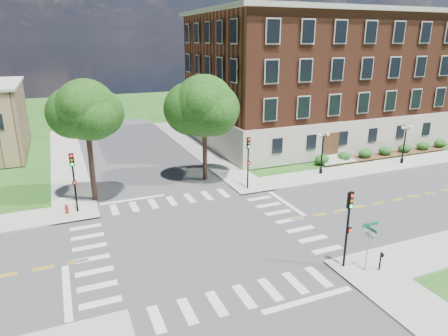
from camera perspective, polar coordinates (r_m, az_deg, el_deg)
name	(u,v)px	position (r m, az deg, el deg)	size (l,w,h in m)	color
ground	(200,238)	(28.26, -3.49, -9.94)	(160.00, 160.00, 0.00)	#1B5116
road_ew	(200,238)	(28.26, -3.49, -9.93)	(90.00, 12.00, 0.01)	#3D3D3F
road_ns	(200,238)	(28.26, -3.49, -9.93)	(12.00, 90.00, 0.01)	#3D3D3F
sidewalk_ne	(280,156)	(47.39, 7.94, 1.67)	(34.00, 34.00, 0.12)	#9E9B93
crosswalk_east	(289,221)	(31.09, 9.23, -7.43)	(2.20, 10.20, 0.02)	silver
stop_bar_east	(286,203)	(34.19, 8.89, -5.00)	(0.40, 5.50, 0.00)	silver
main_building	(313,77)	(56.00, 12.62, 12.54)	(30.60, 22.40, 16.50)	#BDB7A7
shrub_row	(385,156)	(50.90, 21.97, 1.58)	(18.00, 2.00, 1.30)	#214F1A
tree_c	(86,110)	(34.09, -19.15, 7.81)	(4.92, 4.92, 10.17)	black
tree_d	(204,106)	(37.46, -2.86, 8.82)	(5.80, 5.80, 10.08)	black
traffic_signal_se	(348,220)	(24.46, 17.34, -7.10)	(0.36, 0.42, 4.80)	black
traffic_signal_ne	(248,156)	(35.87, 3.48, 1.69)	(0.36, 0.41, 4.80)	black
traffic_signal_nw	(73,175)	(32.97, -20.71, -0.94)	(0.37, 0.43, 4.80)	black
twin_lamp_west	(322,151)	(41.26, 13.86, 2.41)	(1.36, 0.36, 4.23)	black
twin_lamp_east	(404,142)	(47.74, 24.38, 3.40)	(1.36, 0.36, 4.23)	black
street_sign_pole	(369,237)	(24.83, 20.00, -9.26)	(1.10, 1.10, 3.10)	gray
push_button_post	(381,260)	(25.82, 21.47, -12.15)	(0.14, 0.21, 1.20)	black
fire_hydrant	(67,209)	(33.84, -21.55, -5.50)	(0.35, 0.35, 0.75)	#9D1D0C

